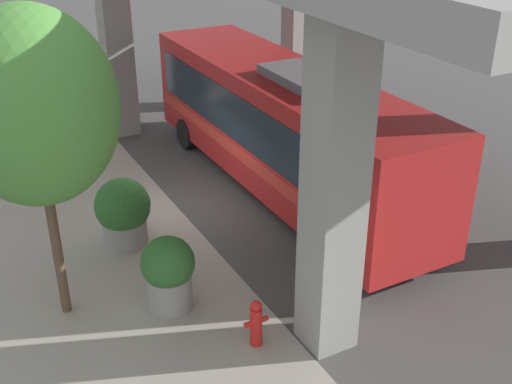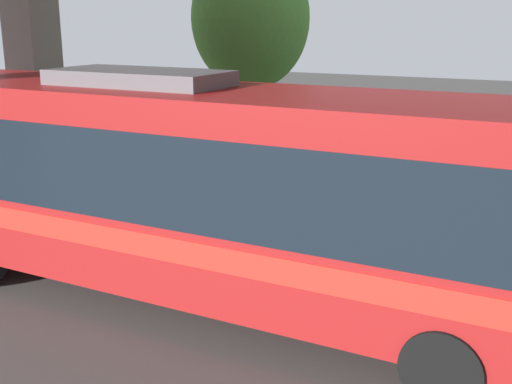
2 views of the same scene
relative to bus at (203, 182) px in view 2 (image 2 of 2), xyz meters
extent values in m
plane|color=#474442|center=(-3.11, 0.14, -2.00)|extent=(80.00, 80.00, 0.00)
cube|color=gray|center=(-6.11, 0.14, -1.99)|extent=(6.00, 40.00, 0.02)
cube|color=gray|center=(-2.61, -6.14, 1.28)|extent=(0.90, 0.90, 6.56)
cube|color=#B21E1E|center=(0.00, 0.01, -0.05)|extent=(2.66, 11.62, 3.00)
cube|color=#19232D|center=(0.00, 0.01, 0.31)|extent=(2.70, 10.69, 1.32)
cube|color=red|center=(0.00, 0.01, -0.65)|extent=(2.70, 11.04, 0.36)
cube|color=slate|center=(0.00, -1.16, 1.57)|extent=(1.33, 2.91, 0.24)
cylinder|color=black|center=(-1.25, 4.07, -1.50)|extent=(0.28, 1.00, 1.00)
cylinder|color=black|center=(1.25, 4.07, -1.50)|extent=(0.28, 1.00, 1.00)
cylinder|color=black|center=(-1.25, -3.77, -1.50)|extent=(0.28, 1.00, 1.00)
cylinder|color=red|center=(-3.88, -5.63, -1.57)|extent=(0.24, 0.24, 0.86)
sphere|color=red|center=(-3.88, -5.63, -1.07)|extent=(0.22, 0.22, 0.22)
cylinder|color=red|center=(-4.05, -5.63, -1.44)|extent=(0.14, 0.11, 0.11)
cylinder|color=red|center=(-3.70, -5.63, -1.44)|extent=(0.14, 0.11, 0.11)
cylinder|color=gray|center=(-4.89, -3.71, -1.60)|extent=(0.94, 0.94, 0.80)
sphere|color=#2D6028|center=(-4.89, -3.71, -0.90)|extent=(1.12, 1.12, 1.12)
sphere|color=#993F8C|center=(-4.77, -3.80, -1.07)|extent=(0.33, 0.33, 0.33)
cylinder|color=gray|center=(-4.90, -0.75, -1.67)|extent=(1.08, 1.08, 0.66)
sphere|color=#2D6028|center=(-4.90, -0.75, -0.96)|extent=(1.35, 1.35, 1.35)
sphere|color=#993F8C|center=(-4.77, -0.85, -1.19)|extent=(0.38, 0.38, 0.38)
cylinder|color=brown|center=(-6.86, -2.80, -0.22)|extent=(0.20, 0.20, 3.57)
ellipsoid|color=#4C8C38|center=(-6.86, -2.80, 2.49)|extent=(3.06, 3.06, 3.68)
camera|label=1|loc=(-8.52, -14.24, 6.33)|focal=45.00mm
camera|label=2|loc=(8.26, 5.25, 2.48)|focal=45.00mm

